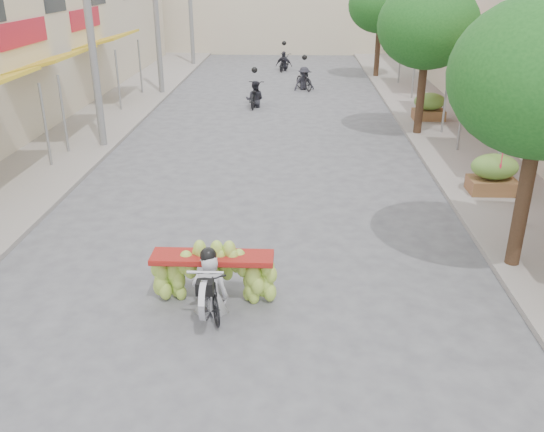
{
  "coord_description": "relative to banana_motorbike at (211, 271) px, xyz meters",
  "views": [
    {
      "loc": [
        1.02,
        -6.41,
        5.54
      ],
      "look_at": [
        0.59,
        3.89,
        1.1
      ],
      "focal_mm": 38.0,
      "sensor_mm": 36.0,
      "label": 1
    }
  ],
  "objects": [
    {
      "name": "ground",
      "position": [
        0.4,
        -2.3,
        -0.72
      ],
      "size": [
        120.0,
        120.0,
        0.0
      ],
      "primitive_type": "plane",
      "color": "#59595E",
      "rests_on": "ground"
    },
    {
      "name": "produce_crate_far",
      "position": [
        6.6,
        13.7,
        -0.01
      ],
      "size": [
        1.2,
        0.88,
        1.16
      ],
      "color": "brown",
      "rests_on": "ground"
    },
    {
      "name": "produce_crate_mid",
      "position": [
        6.6,
        5.7,
        -0.01
      ],
      "size": [
        1.2,
        0.88,
        1.16
      ],
      "color": "brown",
      "rests_on": "ground"
    },
    {
      "name": "street_tree_mid",
      "position": [
        5.8,
        11.7,
        3.06
      ],
      "size": [
        3.4,
        3.4,
        5.25
      ],
      "color": "#3A2719",
      "rests_on": "ground"
    },
    {
      "name": "bg_motorbike_b",
      "position": [
        1.8,
        20.1,
        0.13
      ],
      "size": [
        1.19,
        1.72,
        1.95
      ],
      "color": "black",
      "rests_on": "ground"
    },
    {
      "name": "pedestrian",
      "position": [
        6.63,
        14.36,
        0.33
      ],
      "size": [
        0.92,
        0.55,
        1.85
      ],
      "rotation": [
        0.0,
        0.0,
        3.15
      ],
      "color": "silver",
      "rests_on": "ground"
    },
    {
      "name": "market_umbrella",
      "position": [
        6.61,
        5.25,
        1.73
      ],
      "size": [
        2.07,
        2.07,
        1.7
      ],
      "rotation": [
        0.0,
        0.0,
        0.11
      ],
      "color": "red",
      "rests_on": "ground"
    },
    {
      "name": "utility_pole_far",
      "position": [
        -5.0,
        18.7,
        3.31
      ],
      "size": [
        0.6,
        0.24,
        8.0
      ],
      "color": "slate",
      "rests_on": "ground"
    },
    {
      "name": "bg_motorbike_a",
      "position": [
        -0.37,
        16.19,
        0.01
      ],
      "size": [
        0.83,
        1.85,
        1.95
      ],
      "color": "black",
      "rests_on": "ground"
    },
    {
      "name": "far_building",
      "position": [
        0.4,
        35.7,
        2.78
      ],
      "size": [
        20.0,
        6.0,
        7.0
      ],
      "primitive_type": "cube",
      "color": "beige",
      "rests_on": "ground"
    },
    {
      "name": "sidewalk_right",
      "position": [
        7.4,
        12.7,
        -0.66
      ],
      "size": [
        4.0,
        60.0,
        0.12
      ],
      "primitive_type": "cube",
      "color": "gray",
      "rests_on": "ground"
    },
    {
      "name": "street_tree_far",
      "position": [
        5.8,
        23.7,
        3.06
      ],
      "size": [
        3.4,
        3.4,
        5.25
      ],
      "color": "#3A2719",
      "rests_on": "ground"
    },
    {
      "name": "bg_motorbike_c",
      "position": [
        0.68,
        25.88,
        0.07
      ],
      "size": [
        1.07,
        1.78,
        1.95
      ],
      "color": "black",
      "rests_on": "ground"
    },
    {
      "name": "sidewalk_left",
      "position": [
        -6.6,
        12.7,
        -0.66
      ],
      "size": [
        4.0,
        60.0,
        0.12
      ],
      "primitive_type": "cube",
      "color": "gray",
      "rests_on": "ground"
    },
    {
      "name": "banana_motorbike",
      "position": [
        0.0,
        0.0,
        0.0
      ],
      "size": [
        2.2,
        1.79,
        2.15
      ],
      "color": "black",
      "rests_on": "ground"
    },
    {
      "name": "utility_pole_mid",
      "position": [
        -5.0,
        9.7,
        3.31
      ],
      "size": [
        0.6,
        0.24,
        8.0
      ],
      "color": "slate",
      "rests_on": "ground"
    }
  ]
}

